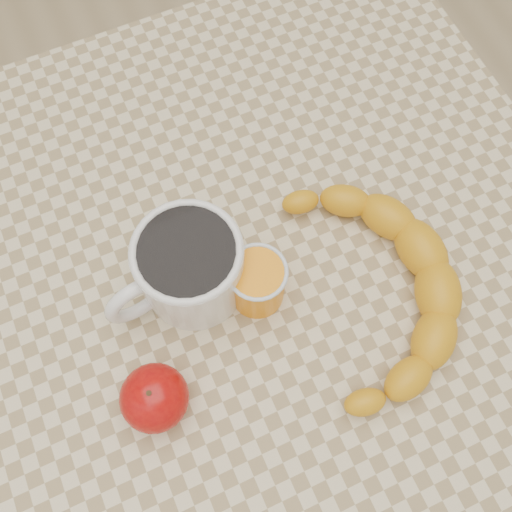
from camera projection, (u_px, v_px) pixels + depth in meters
name	position (u px, v px, depth m)	size (l,w,h in m)	color
ground	(256.00, 375.00, 1.36)	(3.00, 3.00, 0.00)	tan
table	(256.00, 286.00, 0.74)	(0.80, 0.80, 0.75)	beige
coffee_mug	(188.00, 267.00, 0.61)	(0.17, 0.13, 0.10)	white
orange_juice_glass	(257.00, 282.00, 0.61)	(0.06, 0.06, 0.08)	orange
apple	(154.00, 398.00, 0.58)	(0.09, 0.09, 0.07)	#8E0407
banana	(375.00, 290.00, 0.63)	(0.32, 0.37, 0.05)	orange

